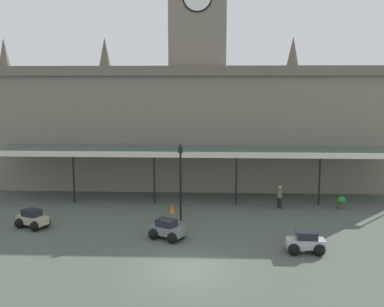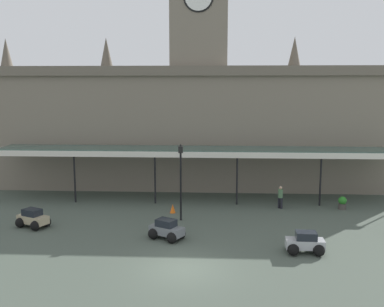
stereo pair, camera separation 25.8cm
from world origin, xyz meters
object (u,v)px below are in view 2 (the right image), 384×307
Objects in this scene: car_beige_sedan at (33,219)px; pedestrian_near_entrance at (280,196)px; planter_by_canopy at (342,203)px; car_grey_sedan at (167,231)px; car_silver_sedan at (305,244)px; victorian_lamppost at (181,174)px; traffic_cone at (173,208)px.

car_beige_sedan is 17.31m from pedestrian_near_entrance.
car_grey_sedan is at bearing -150.03° from planter_by_canopy.
victorian_lamppost is (-7.20, 5.59, 2.70)m from car_silver_sedan.
traffic_cone is (-0.72, 1.71, -2.88)m from victorian_lamppost.
car_silver_sedan reaches higher than traffic_cone.
car_beige_sedan is at bearing -168.04° from victorian_lamppost.
car_silver_sedan is 10.77m from traffic_cone.
pedestrian_near_entrance is at bearing 90.52° from car_silver_sedan.
car_beige_sedan is 1.34× the size of pedestrian_near_entrance.
car_beige_sedan is 2.33× the size of planter_by_canopy.
car_grey_sedan is 14.07m from planter_by_canopy.
victorian_lamppost reaches higher than car_grey_sedan.
car_silver_sedan is at bearing -42.71° from traffic_cone.
pedestrian_near_entrance is (7.66, 7.04, 0.41)m from car_grey_sedan.
planter_by_canopy is at bearing -0.12° from pedestrian_near_entrance.
car_beige_sedan and car_grey_sedan have the same top height.
victorian_lamppost reaches higher than traffic_cone.
car_beige_sedan is 16.95m from car_silver_sedan.
planter_by_canopy is (12.19, 7.03, -0.01)m from car_grey_sedan.
car_silver_sedan is at bearing -13.38° from car_grey_sedan.
car_beige_sedan and car_silver_sedan have the same top height.
victorian_lamppost reaches higher than car_silver_sedan.
victorian_lamppost is (9.37, 1.99, 2.70)m from car_beige_sedan.
car_silver_sedan is 8.89m from pedestrian_near_entrance.
car_silver_sedan is 2.17× the size of planter_by_canopy.
traffic_cone is at bearing -168.62° from pedestrian_near_entrance.
car_silver_sedan is at bearing -37.83° from victorian_lamppost.
victorian_lamppost is 8.20× the size of traffic_cone.
car_silver_sedan is 0.93× the size of car_grey_sedan.
planter_by_canopy is (4.52, -0.01, -0.42)m from pedestrian_near_entrance.
pedestrian_near_entrance is 8.01m from traffic_cone.
victorian_lamppost is at bearing -155.18° from pedestrian_near_entrance.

